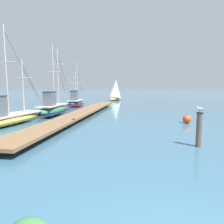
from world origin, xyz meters
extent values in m
cube|color=brown|center=(-6.41, 16.03, 0.37)|extent=(2.17, 22.89, 0.16)
cylinder|color=brown|center=(-6.52, 9.17, 0.15)|extent=(0.36, 0.36, 0.29)
cylinder|color=brown|center=(-6.45, 13.75, 0.15)|extent=(0.36, 0.36, 0.29)
cylinder|color=brown|center=(-6.37, 18.32, 0.15)|extent=(0.36, 0.36, 0.29)
cylinder|color=brown|center=(-6.30, 22.89, 0.15)|extent=(0.36, 0.36, 0.29)
cylinder|color=brown|center=(-6.23, 27.46, 0.15)|extent=(0.36, 0.36, 0.29)
cube|color=#333338|center=(-7.28, 11.47, 0.49)|extent=(0.12, 0.20, 0.08)
cube|color=#333338|center=(-5.68, 11.45, 0.49)|extent=(0.12, 0.20, 0.08)
ellipsoid|color=gold|center=(-10.62, 10.99, 0.36)|extent=(2.89, 7.45, 0.73)
cube|color=#B2AD9E|center=(-10.62, 10.99, 0.69)|extent=(2.57, 6.70, 0.08)
cylinder|color=#B2ADA3|center=(-10.57, 11.35, 3.90)|extent=(0.11, 0.11, 6.35)
cylinder|color=#B2ADA3|center=(-10.57, 11.35, 4.49)|extent=(1.71, 0.30, 0.06)
cylinder|color=#333338|center=(-10.33, 13.04, 4.22)|extent=(0.48, 3.27, 4.69)
cylinder|color=#B2ADA3|center=(-10.34, 12.96, 2.79)|extent=(0.11, 0.11, 4.12)
cylinder|color=#B2ADA3|center=(-10.34, 12.96, 3.43)|extent=(1.71, 0.30, 0.06)
cylinder|color=#333338|center=(-10.19, 14.07, 2.99)|extent=(0.32, 2.13, 3.05)
ellipsoid|color=#337556|center=(-9.42, 16.39, 0.49)|extent=(1.66, 4.91, 0.99)
cube|color=#B2AD9E|center=(-9.42, 16.39, 0.95)|extent=(1.46, 4.42, 0.08)
cube|color=#19234C|center=(-9.42, 16.39, 0.27)|extent=(1.68, 4.82, 0.08)
cube|color=#565B66|center=(-9.42, 15.66, 1.62)|extent=(0.81, 1.05, 1.26)
cube|color=#3D3D42|center=(-9.42, 15.66, 2.28)|extent=(0.87, 1.14, 0.06)
cylinder|color=#B2ADA3|center=(-9.42, 16.64, 3.81)|extent=(0.11, 0.11, 5.65)
cylinder|color=#B2ADA3|center=(-9.42, 16.64, 4.13)|extent=(1.49, 0.06, 0.06)
cylinder|color=#333338|center=(-9.42, 18.17, 4.10)|extent=(0.03, 2.94, 4.18)
cylinder|color=#B2ADA3|center=(-9.42, 17.75, 3.69)|extent=(0.11, 0.11, 5.39)
cylinder|color=#B2ADA3|center=(-9.42, 17.75, 4.94)|extent=(1.49, 0.06, 0.06)
cylinder|color=#333338|center=(-9.42, 19.20, 3.96)|extent=(0.03, 2.80, 3.99)
ellipsoid|color=navy|center=(-10.17, 25.25, 0.41)|extent=(2.12, 4.56, 0.82)
cube|color=#B2AD9E|center=(-10.17, 25.25, 0.78)|extent=(1.87, 4.10, 0.08)
cube|color=#B21E19|center=(-10.17, 25.25, 0.23)|extent=(2.13, 4.47, 0.08)
cube|color=#565B66|center=(-10.11, 24.59, 1.46)|extent=(0.89, 1.15, 1.27)
cube|color=#3D3D42|center=(-10.11, 24.59, 2.12)|extent=(0.96, 1.25, 0.06)
cylinder|color=#B2ADA3|center=(-10.19, 25.47, 2.80)|extent=(0.11, 0.11, 3.96)
cylinder|color=#B2ADA3|center=(-10.19, 25.47, 3.15)|extent=(1.60, 0.19, 0.06)
cylinder|color=#333338|center=(-10.27, 26.54, 3.00)|extent=(0.19, 2.06, 2.93)
cylinder|color=#B2ADA3|center=(-10.26, 26.47, 3.48)|extent=(0.11, 0.11, 5.30)
cylinder|color=#B2ADA3|center=(-10.26, 26.47, 3.91)|extent=(1.60, 0.19, 0.06)
cylinder|color=#333338|center=(-10.38, 27.90, 3.74)|extent=(0.24, 2.75, 3.92)
cylinder|color=brown|center=(1.71, 7.59, 0.82)|extent=(0.26, 0.26, 1.64)
cylinder|color=#28282D|center=(1.71, 7.59, 1.61)|extent=(0.30, 0.30, 0.06)
cylinder|color=gold|center=(1.70, 7.57, 1.67)|extent=(0.01, 0.01, 0.07)
cylinder|color=gold|center=(1.71, 7.62, 1.67)|extent=(0.01, 0.01, 0.07)
ellipsoid|color=white|center=(1.71, 7.59, 1.78)|extent=(0.30, 0.17, 0.13)
ellipsoid|color=silver|center=(1.72, 7.53, 1.79)|extent=(0.24, 0.07, 0.09)
ellipsoid|color=#383838|center=(1.83, 7.52, 1.78)|extent=(0.07, 0.04, 0.04)
ellipsoid|color=silver|center=(1.74, 7.64, 1.79)|extent=(0.24, 0.07, 0.09)
ellipsoid|color=#383838|center=(1.85, 7.62, 1.78)|extent=(0.07, 0.04, 0.04)
cone|color=white|center=(1.86, 7.56, 1.78)|extent=(0.09, 0.08, 0.07)
sphere|color=white|center=(1.60, 7.61, 1.86)|extent=(0.08, 0.08, 0.08)
cone|color=gold|center=(1.55, 7.62, 1.86)|extent=(0.05, 0.03, 0.02)
sphere|color=#E04C1E|center=(2.42, 13.84, 0.32)|extent=(0.64, 0.64, 0.64)
torus|color=black|center=(2.42, 13.84, 0.64)|extent=(0.14, 0.02, 0.14)
ellipsoid|color=gold|center=(-6.06, 36.87, 0.30)|extent=(2.51, 4.68, 0.60)
cylinder|color=#B2ADA3|center=(-6.02, 36.96, 2.44)|extent=(0.08, 0.08, 3.68)
cone|color=silver|center=(-6.14, 36.63, 2.26)|extent=(3.20, 3.00, 3.35)
camera|label=1|loc=(-0.88, -2.32, 2.86)|focal=33.22mm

